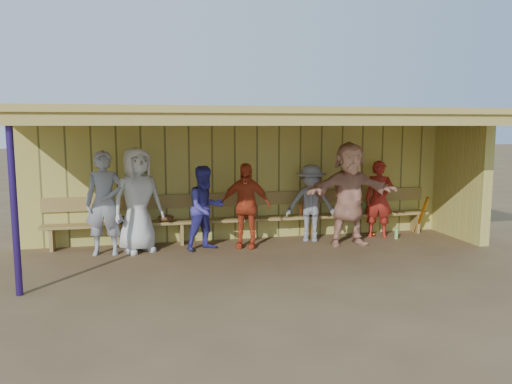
% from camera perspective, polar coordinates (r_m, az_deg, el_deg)
% --- Properties ---
extents(ground, '(90.00, 90.00, 0.00)m').
position_cam_1_polar(ground, '(8.80, 0.50, -7.08)').
color(ground, brown).
rests_on(ground, ground).
extents(player_a, '(0.71, 0.50, 1.81)m').
position_cam_1_polar(player_a, '(8.98, -16.90, -1.22)').
color(player_a, gray).
rests_on(player_a, ground).
extents(player_b, '(1.07, 0.91, 1.86)m').
position_cam_1_polar(player_b, '(9.04, -13.39, -0.89)').
color(player_b, silver).
rests_on(player_b, ground).
extents(player_c, '(0.91, 0.83, 1.52)m').
position_cam_1_polar(player_c, '(9.00, -5.78, -1.85)').
color(player_c, '#3C389A').
rests_on(player_c, ground).
extents(player_d, '(0.99, 0.66, 1.56)m').
position_cam_1_polar(player_d, '(9.13, -1.23, -1.54)').
color(player_d, '#CC4420').
rests_on(player_d, ground).
extents(player_e, '(1.09, 0.85, 1.49)m').
position_cam_1_polar(player_e, '(9.70, 6.30, -1.27)').
color(player_e, gray).
rests_on(player_e, ground).
extents(player_f, '(1.81, 0.60, 1.94)m').
position_cam_1_polar(player_f, '(9.46, 10.63, -0.21)').
color(player_f, tan).
rests_on(player_f, ground).
extents(player_g, '(0.66, 0.55, 1.54)m').
position_cam_1_polar(player_g, '(10.28, 13.88, -0.80)').
color(player_g, '#A9261B').
rests_on(player_g, ground).
extents(dugout_structure, '(8.80, 3.20, 2.50)m').
position_cam_1_polar(dugout_structure, '(9.29, 1.90, 4.28)').
color(dugout_structure, '#C2B553').
rests_on(dugout_structure, ground).
extents(bench, '(7.60, 0.34, 0.93)m').
position_cam_1_polar(bench, '(9.76, -0.97, -2.46)').
color(bench, '#A28645').
rests_on(bench, ground).
extents(dugout_equipment, '(6.22, 0.62, 0.80)m').
position_cam_1_polar(dugout_equipment, '(9.55, -3.78, -2.93)').
color(dugout_equipment, orange).
rests_on(dugout_equipment, ground).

